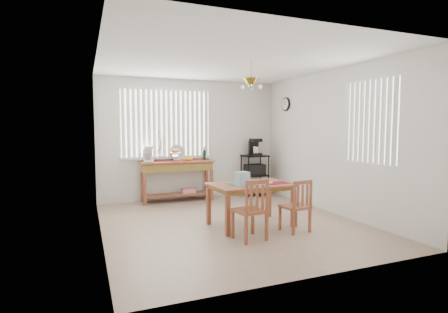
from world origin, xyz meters
name	(u,v)px	position (x,y,z in m)	size (l,w,h in m)	color
ground	(231,223)	(0.00, 0.00, -0.01)	(4.00, 4.50, 0.01)	tan
room_shell	(231,119)	(0.00, 0.02, 1.69)	(4.20, 4.70, 2.70)	silver
sideboard	(178,171)	(-0.37, 2.02, 0.64)	(1.52, 0.43, 0.86)	#964F32
sideboard_items	(165,155)	(-0.63, 2.03, 0.99)	(1.45, 0.36, 0.66)	maroon
wire_cart	(255,171)	(1.44, 1.99, 0.56)	(0.55, 0.44, 0.93)	black
cart_items	(255,147)	(1.44, 2.00, 1.11)	(0.22, 0.26, 0.38)	black
dining_table	(251,188)	(0.24, -0.25, 0.60)	(1.31, 0.89, 0.67)	#964F32
table_items	(247,180)	(0.12, -0.36, 0.76)	(0.99, 0.44, 0.22)	#157659
chair_left	(251,210)	(-0.08, -0.91, 0.42)	(0.45, 0.45, 0.86)	#964F32
chair_right	(297,206)	(0.72, -0.81, 0.39)	(0.41, 0.41, 0.79)	#964F32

